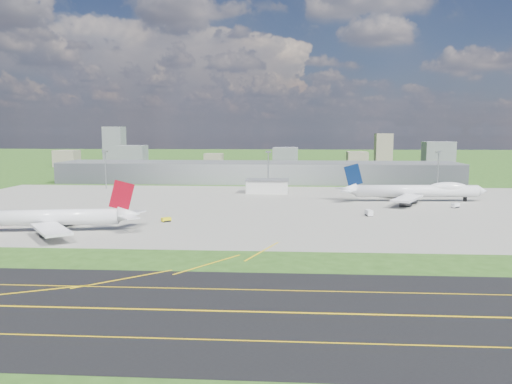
# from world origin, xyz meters

# --- Properties ---
(ground) EXTENTS (1400.00, 1400.00, 0.00)m
(ground) POSITION_xyz_m (0.00, 150.00, 0.00)
(ground) COLOR #2C5019
(ground) RESTS_ON ground
(taxiway) EXTENTS (1400.00, 60.00, 0.06)m
(taxiway) POSITION_xyz_m (0.00, -110.00, 0.03)
(taxiway) COLOR black
(taxiway) RESTS_ON ground
(apron) EXTENTS (360.00, 190.00, 0.08)m
(apron) POSITION_xyz_m (10.00, 40.00, 0.04)
(apron) COLOR gray
(apron) RESTS_ON ground
(terminal) EXTENTS (300.00, 42.00, 15.00)m
(terminal) POSITION_xyz_m (0.00, 165.00, 7.50)
(terminal) COLOR gray
(terminal) RESTS_ON ground
(ops_building) EXTENTS (26.00, 16.00, 8.00)m
(ops_building) POSITION_xyz_m (10.00, 100.00, 4.00)
(ops_building) COLOR silver
(ops_building) RESTS_ON ground
(mast_west) EXTENTS (3.50, 2.00, 25.90)m
(mast_west) POSITION_xyz_m (-100.00, 115.00, 17.71)
(mast_west) COLOR gray
(mast_west) RESTS_ON ground
(mast_center) EXTENTS (3.50, 2.00, 25.90)m
(mast_center) POSITION_xyz_m (10.00, 115.00, 17.71)
(mast_center) COLOR gray
(mast_center) RESTS_ON ground
(mast_east) EXTENTS (3.50, 2.00, 25.90)m
(mast_east) POSITION_xyz_m (120.00, 115.00, 17.71)
(mast_east) COLOR gray
(mast_east) RESTS_ON ground
(airliner_red_twin) EXTENTS (73.22, 56.60, 20.11)m
(airliner_red_twin) POSITION_xyz_m (-70.03, -28.46, 5.36)
(airliner_red_twin) COLOR white
(airliner_red_twin) RESTS_ON ground
(airliner_blue_quad) EXTENTS (81.26, 63.68, 21.22)m
(airliner_blue_quad) POSITION_xyz_m (94.21, 65.60, 5.90)
(airliner_blue_quad) COLOR white
(airliner_blue_quad) RESTS_ON ground
(crash_tender) EXTENTS (6.02, 3.18, 3.04)m
(crash_tender) POSITION_xyz_m (-93.57, -16.87, 1.52)
(crash_tender) COLOR #B50C29
(crash_tender) RESTS_ON ground
(tug_yellow) EXTENTS (4.50, 4.20, 1.93)m
(tug_yellow) POSITION_xyz_m (-29.15, -5.23, 1.00)
(tug_yellow) COLOR yellow
(tug_yellow) RESTS_ON ground
(van_white_near) EXTENTS (3.16, 5.79, 2.78)m
(van_white_near) POSITION_xyz_m (60.40, 15.51, 1.40)
(van_white_near) COLOR white
(van_white_near) RESTS_ON ground
(van_white_far) EXTENTS (4.91, 4.59, 2.39)m
(van_white_far) POSITION_xyz_m (108.31, 43.21, 1.21)
(van_white_far) COLOR white
(van_white_far) RESTS_ON ground
(bldg_far_w) EXTENTS (24.00, 20.00, 18.00)m
(bldg_far_w) POSITION_xyz_m (-220.00, 320.00, 9.00)
(bldg_far_w) COLOR gray
(bldg_far_w) RESTS_ON ground
(bldg_w) EXTENTS (28.00, 22.00, 24.00)m
(bldg_w) POSITION_xyz_m (-140.00, 300.00, 12.00)
(bldg_w) COLOR slate
(bldg_w) RESTS_ON ground
(bldg_cw) EXTENTS (20.00, 18.00, 14.00)m
(bldg_cw) POSITION_xyz_m (-60.00, 340.00, 7.00)
(bldg_cw) COLOR gray
(bldg_cw) RESTS_ON ground
(bldg_c) EXTENTS (26.00, 20.00, 22.00)m
(bldg_c) POSITION_xyz_m (20.00, 310.00, 11.00)
(bldg_c) COLOR slate
(bldg_c) RESTS_ON ground
(bldg_ce) EXTENTS (22.00, 24.00, 16.00)m
(bldg_ce) POSITION_xyz_m (100.00, 350.00, 8.00)
(bldg_ce) COLOR gray
(bldg_ce) RESTS_ON ground
(bldg_e) EXTENTS (30.00, 22.00, 28.00)m
(bldg_e) POSITION_xyz_m (180.00, 320.00, 14.00)
(bldg_e) COLOR slate
(bldg_e) RESTS_ON ground
(bldg_tall_w) EXTENTS (22.00, 20.00, 44.00)m
(bldg_tall_w) POSITION_xyz_m (-180.00, 360.00, 22.00)
(bldg_tall_w) COLOR slate
(bldg_tall_w) RESTS_ON ground
(bldg_tall_e) EXTENTS (20.00, 18.00, 36.00)m
(bldg_tall_e) POSITION_xyz_m (140.00, 410.00, 18.00)
(bldg_tall_e) COLOR gray
(bldg_tall_e) RESTS_ON ground
(tree_far_w) EXTENTS (7.20, 7.20, 8.80)m
(tree_far_w) POSITION_xyz_m (-200.00, 270.00, 5.18)
(tree_far_w) COLOR #382314
(tree_far_w) RESTS_ON ground
(tree_w) EXTENTS (6.75, 6.75, 8.25)m
(tree_w) POSITION_xyz_m (-110.00, 265.00, 4.86)
(tree_w) COLOR #382314
(tree_w) RESTS_ON ground
(tree_c) EXTENTS (8.10, 8.10, 9.90)m
(tree_c) POSITION_xyz_m (-20.00, 280.00, 5.84)
(tree_c) COLOR #382314
(tree_c) RESTS_ON ground
(tree_e) EXTENTS (7.65, 7.65, 9.35)m
(tree_e) POSITION_xyz_m (70.00, 275.00, 5.51)
(tree_e) COLOR #382314
(tree_e) RESTS_ON ground
(tree_far_e) EXTENTS (6.30, 6.30, 7.70)m
(tree_far_e) POSITION_xyz_m (160.00, 285.00, 4.53)
(tree_far_e) COLOR #382314
(tree_far_e) RESTS_ON ground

